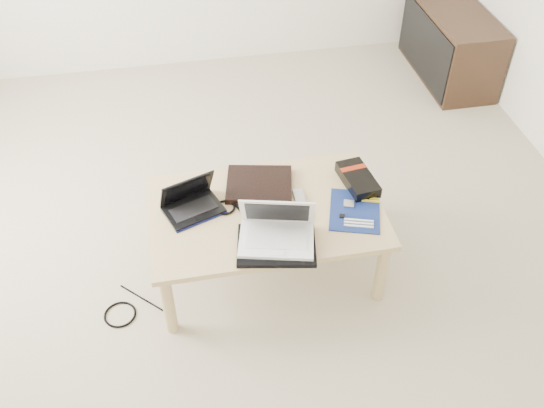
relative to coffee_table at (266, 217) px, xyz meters
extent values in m
plane|color=#ACA28C|center=(-0.13, 0.17, -0.35)|extent=(4.00, 4.00, 0.00)
cube|color=tan|center=(0.00, 0.00, 0.03)|extent=(1.10, 0.70, 0.03)
cylinder|color=tan|center=(-0.50, -0.30, -0.17)|extent=(0.06, 0.06, 0.37)
cylinder|color=tan|center=(0.50, -0.30, -0.17)|extent=(0.06, 0.06, 0.37)
cylinder|color=tan|center=(-0.50, 0.30, -0.17)|extent=(0.06, 0.06, 0.37)
cylinder|color=tan|center=(0.50, 0.30, -0.17)|extent=(0.06, 0.06, 0.37)
cube|color=#3A2817|center=(1.65, 1.62, -0.10)|extent=(0.40, 0.90, 0.50)
cube|color=black|center=(1.45, 1.62, -0.10)|extent=(0.02, 0.86, 0.44)
cube|color=black|center=(0.00, 0.17, 0.06)|extent=(0.36, 0.32, 0.03)
cube|color=black|center=(-0.33, 0.06, 0.06)|extent=(0.31, 0.26, 0.02)
cube|color=black|center=(-0.33, 0.05, 0.07)|extent=(0.23, 0.17, 0.00)
cube|color=black|center=(-0.31, -0.01, 0.07)|extent=(0.06, 0.04, 0.00)
cube|color=black|center=(-0.35, 0.11, 0.15)|extent=(0.27, 0.16, 0.17)
cube|color=black|center=(-0.35, 0.10, 0.14)|extent=(0.23, 0.13, 0.13)
cube|color=#0B113F|center=(-0.30, -0.03, 0.05)|extent=(0.25, 0.10, 0.01)
cube|color=black|center=(-0.02, 0.07, 0.05)|extent=(0.28, 0.25, 0.01)
cube|color=white|center=(-0.02, 0.07, 0.06)|extent=(0.22, 0.20, 0.00)
cube|color=#B0AFB4|center=(0.17, -0.01, 0.06)|extent=(0.06, 0.21, 0.02)
cube|color=#9B9AA0|center=(0.17, -0.01, 0.07)|extent=(0.04, 0.17, 0.00)
cube|color=black|center=(0.00, -0.25, 0.06)|extent=(0.39, 0.31, 0.02)
cube|color=white|center=(0.01, -0.23, 0.08)|extent=(0.37, 0.30, 0.02)
cube|color=white|center=(0.01, -0.23, 0.09)|extent=(0.29, 0.19, 0.00)
cube|color=white|center=(-0.01, -0.31, 0.09)|extent=(0.08, 0.05, 0.00)
cube|color=white|center=(0.02, -0.16, 0.19)|extent=(0.34, 0.18, 0.21)
cube|color=black|center=(0.02, -0.17, 0.18)|extent=(0.29, 0.14, 0.16)
cube|color=navy|center=(0.41, -0.09, 0.05)|extent=(0.31, 0.35, 0.01)
cube|color=#B0AFB4|center=(0.39, -0.04, 0.06)|extent=(0.06, 0.06, 0.01)
cube|color=yellow|center=(0.50, -0.03, 0.06)|extent=(0.10, 0.04, 0.01)
cube|color=yellow|center=(0.50, -0.04, 0.06)|extent=(0.10, 0.04, 0.01)
cube|color=silver|center=(0.41, -0.16, 0.06)|extent=(0.13, 0.05, 0.01)
cube|color=silver|center=(0.40, -0.18, 0.06)|extent=(0.13, 0.05, 0.01)
cube|color=silver|center=(0.40, -0.20, 0.06)|extent=(0.13, 0.05, 0.01)
cube|color=black|center=(0.34, -0.12, 0.06)|extent=(0.03, 0.03, 0.01)
cube|color=black|center=(0.48, 0.10, 0.08)|extent=(0.17, 0.28, 0.06)
cube|color=maroon|center=(0.47, 0.15, 0.11)|extent=(0.14, 0.05, 0.00)
torus|color=black|center=(-0.19, 0.04, 0.05)|extent=(0.11, 0.11, 0.01)
torus|color=black|center=(-0.74, -0.18, -0.35)|extent=(0.20, 0.20, 0.01)
cylinder|color=black|center=(-0.63, -0.10, -0.35)|extent=(0.23, 0.23, 0.01)
camera|label=1|loc=(-0.36, -2.05, 2.01)|focal=40.00mm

